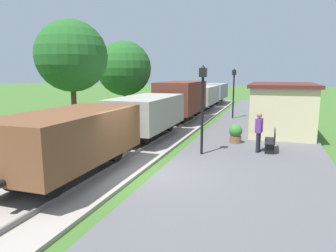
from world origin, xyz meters
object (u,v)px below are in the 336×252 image
(potted_planter, at_px, (236,133))
(lamp_post_near, at_px, (203,93))
(tree_trackside_mid, at_px, (72,56))
(tree_trackside_far, at_px, (124,68))
(station_hut, at_px, (281,108))
(bench_near_hut, at_px, (272,140))
(bench_down_platform, at_px, (272,114))
(person_waiting, at_px, (259,131))
(lamp_post_far, at_px, (234,84))
(freight_train, at_px, (181,103))

(potted_planter, bearing_deg, lamp_post_near, -113.25)
(tree_trackside_mid, bearing_deg, tree_trackside_far, 91.66)
(station_hut, bearing_deg, bench_near_hut, -95.60)
(bench_down_platform, distance_m, person_waiting, 9.58)
(lamp_post_far, bearing_deg, potted_planter, -82.37)
(bench_down_platform, height_order, lamp_post_near, lamp_post_near)
(bench_down_platform, bearing_deg, station_hut, -83.86)
(potted_planter, bearing_deg, person_waiting, -53.29)
(bench_down_platform, distance_m, tree_trackside_mid, 14.07)
(bench_down_platform, relative_size, tree_trackside_far, 0.25)
(station_hut, bearing_deg, tree_trackside_far, 170.83)
(station_hut, bearing_deg, lamp_post_far, 125.01)
(lamp_post_near, relative_size, tree_trackside_mid, 0.58)
(person_waiting, relative_size, tree_trackside_mid, 0.27)
(station_hut, height_order, lamp_post_far, lamp_post_far)
(station_hut, height_order, bench_down_platform, station_hut)
(freight_train, relative_size, station_hut, 5.62)
(station_hut, height_order, lamp_post_near, lamp_post_near)
(potted_planter, xyz_separation_m, tree_trackside_mid, (-8.43, -1.00, 3.74))
(person_waiting, bearing_deg, freight_train, -41.92)
(potted_planter, relative_size, tree_trackside_far, 0.16)
(freight_train, height_order, potted_planter, freight_train)
(potted_planter, height_order, tree_trackside_far, tree_trackside_far)
(bench_down_platform, xyz_separation_m, person_waiting, (-0.55, -9.56, 0.46))
(freight_train, xyz_separation_m, lamp_post_far, (3.55, 1.66, 1.34))
(station_hut, relative_size, bench_near_hut, 3.87)
(bench_near_hut, xyz_separation_m, tree_trackside_far, (-10.28, 6.52, 3.20))
(lamp_post_near, distance_m, lamp_post_far, 10.92)
(tree_trackside_far, bearing_deg, station_hut, -9.17)
(bench_down_platform, distance_m, lamp_post_far, 3.48)
(tree_trackside_mid, bearing_deg, person_waiting, -3.00)
(person_waiting, height_order, tree_trackside_mid, tree_trackside_mid)
(lamp_post_far, bearing_deg, lamp_post_near, -90.00)
(person_waiting, distance_m, potted_planter, 1.92)
(freight_train, bearing_deg, tree_trackside_mid, -116.15)
(tree_trackside_mid, distance_m, tree_trackside_far, 6.45)
(station_hut, bearing_deg, potted_planter, -120.02)
(potted_planter, bearing_deg, bench_near_hut, -33.42)
(freight_train, distance_m, lamp_post_far, 4.14)
(bench_near_hut, bearing_deg, bench_down_platform, 90.00)
(potted_planter, bearing_deg, lamp_post_far, 97.63)
(person_waiting, bearing_deg, station_hut, -88.31)
(person_waiting, bearing_deg, lamp_post_far, -64.43)
(potted_planter, xyz_separation_m, lamp_post_far, (-1.11, 8.33, 2.08))
(station_hut, bearing_deg, freight_train, 156.36)
(freight_train, bearing_deg, tree_trackside_far, -162.54)
(lamp_post_far, relative_size, tree_trackside_mid, 0.58)
(potted_planter, bearing_deg, tree_trackside_far, 147.81)
(bench_down_platform, bearing_deg, tree_trackside_far, -165.63)
(tree_trackside_far, bearing_deg, potted_planter, -32.19)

